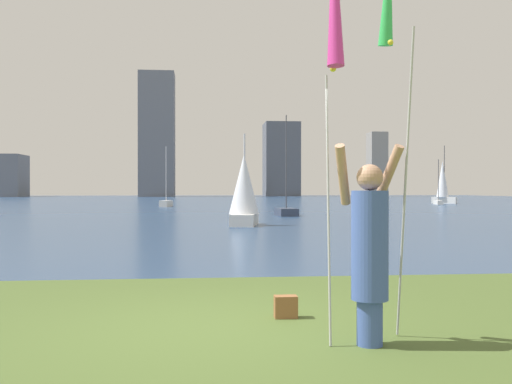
% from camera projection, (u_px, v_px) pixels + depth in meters
% --- Properties ---
extents(ground, '(120.00, 138.00, 0.12)m').
position_uv_depth(ground, '(203.00, 204.00, 57.00)').
color(ground, '#475B28').
extents(person, '(0.72, 0.53, 1.95)m').
position_uv_depth(person, '(369.00, 246.00, 5.56)').
color(person, '#3F59A5').
rests_on(person, ground).
extents(bag, '(0.27, 0.16, 0.26)m').
position_uv_depth(bag, '(286.00, 307.00, 6.74)').
color(bag, brown).
rests_on(bag, ground).
extents(sailboat_0, '(1.44, 2.59, 3.77)m').
position_uv_depth(sailboat_0, '(244.00, 192.00, 23.52)').
color(sailboat_0, silver).
rests_on(sailboat_0, ground).
extents(sailboat_2, '(1.07, 2.03, 5.03)m').
position_uv_depth(sailboat_2, '(166.00, 203.00, 47.95)').
color(sailboat_2, silver).
rests_on(sailboat_2, ground).
extents(sailboat_4, '(1.13, 2.05, 5.61)m').
position_uv_depth(sailboat_4, '(286.00, 211.00, 32.01)').
color(sailboat_4, '#333D51').
rests_on(sailboat_4, ground).
extents(sailboat_6, '(0.91, 2.01, 4.27)m').
position_uv_depth(sailboat_6, '(438.00, 202.00, 54.39)').
color(sailboat_6, silver).
rests_on(sailboat_6, ground).
extents(sailboat_7, '(2.31, 2.00, 5.84)m').
position_uv_depth(sailboat_7, '(443.00, 183.00, 58.01)').
color(sailboat_7, white).
rests_on(sailboat_7, ground).
extents(skyline_tower_0, '(3.36, 7.37, 7.78)m').
position_uv_depth(skyline_tower_0, '(15.00, 176.00, 106.65)').
color(skyline_tower_0, slate).
rests_on(skyline_tower_0, ground).
extents(skyline_tower_1, '(6.59, 5.99, 23.37)m').
position_uv_depth(skyline_tower_1, '(157.00, 135.00, 108.93)').
color(skyline_tower_1, slate).
rests_on(skyline_tower_1, ground).
extents(skyline_tower_2, '(6.82, 7.19, 14.61)m').
position_uv_depth(skyline_tower_2, '(281.00, 160.00, 115.20)').
color(skyline_tower_2, '#565B66').
rests_on(skyline_tower_2, ground).
extents(skyline_tower_3, '(3.28, 4.01, 12.50)m').
position_uv_depth(skyline_tower_3, '(377.00, 164.00, 112.82)').
color(skyline_tower_3, gray).
rests_on(skyline_tower_3, ground).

